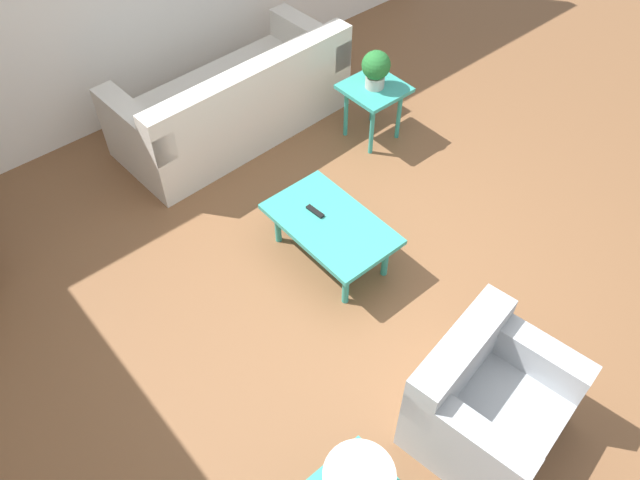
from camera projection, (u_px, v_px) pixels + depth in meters
name	position (u px, v px, depth m)	size (l,w,h in m)	color
ground_plane	(370.00, 281.00, 4.72)	(14.00, 14.00, 0.00)	brown
sofa	(235.00, 103.00, 5.70)	(1.03, 2.18, 0.85)	silver
armchair	(486.00, 403.00, 3.71)	(0.89, 0.96, 0.77)	#A8ADB2
coffee_table	(331.00, 226.00, 4.63)	(0.99, 0.60, 0.39)	teal
side_table_plant	(374.00, 95.00, 5.54)	(0.51, 0.51, 0.55)	teal
potted_plant	(376.00, 68.00, 5.33)	(0.25, 0.25, 0.34)	#B2ADA3
remote_control	(315.00, 211.00, 4.65)	(0.16, 0.05, 0.02)	black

